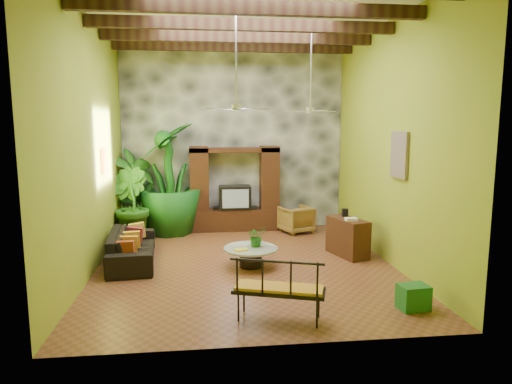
{
  "coord_description": "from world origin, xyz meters",
  "views": [
    {
      "loc": [
        -0.84,
        -9.1,
        2.91
      ],
      "look_at": [
        0.24,
        0.2,
        1.49
      ],
      "focal_mm": 32.0,
      "sensor_mm": 36.0,
      "label": 1
    }
  ],
  "objects": [
    {
      "name": "green_bin",
      "position": [
        2.42,
        -2.58,
        0.2
      ],
      "size": [
        0.48,
        0.38,
        0.39
      ],
      "primitive_type": "cube",
      "rotation": [
        0.0,
        0.0,
        0.11
      ],
      "color": "#1B682F",
      "rests_on": "ground"
    },
    {
      "name": "yellow_tray",
      "position": [
        -0.12,
        -0.32,
        0.41
      ],
      "size": [
        0.29,
        0.23,
        0.03
      ],
      "primitive_type": "cube",
      "rotation": [
        0.0,
        0.0,
        0.21
      ],
      "color": "yellow",
      "rests_on": "coffee_table"
    },
    {
      "name": "wicker_armchair",
      "position": [
        1.62,
        2.69,
        0.36
      ],
      "size": [
        1.0,
        1.01,
        0.71
      ],
      "primitive_type": "imported",
      "rotation": [
        0.0,
        0.0,
        3.52
      ],
      "color": "brown",
      "rests_on": "ground"
    },
    {
      "name": "tall_plant_c",
      "position": [
        -1.75,
        2.97,
        1.46
      ],
      "size": [
        1.64,
        1.64,
        2.93
      ],
      "primitive_type": "imported",
      "rotation": [
        0.0,
        0.0,
        4.71
      ],
      "color": "#185D1C",
      "rests_on": "ground"
    },
    {
      "name": "left_wall",
      "position": [
        -3.0,
        0.0,
        2.5
      ],
      "size": [
        0.02,
        7.0,
        5.0
      ],
      "primitive_type": "cube",
      "color": "#87A224",
      "rests_on": "ground"
    },
    {
      "name": "stone_accent_wall",
      "position": [
        0.0,
        3.44,
        2.5
      ],
      "size": [
        5.98,
        0.1,
        4.98
      ],
      "primitive_type": "cube",
      "color": "#393B41",
      "rests_on": "ground"
    },
    {
      "name": "iron_bench",
      "position": [
        0.25,
        -2.79,
        0.55
      ],
      "size": [
        1.43,
        0.91,
        0.57
      ],
      "rotation": [
        0.0,
        0.0,
        -0.32
      ],
      "color": "black",
      "rests_on": "ground"
    },
    {
      "name": "entertainment_center",
      "position": [
        0.0,
        3.14,
        0.97
      ],
      "size": [
        2.4,
        0.55,
        2.3
      ],
      "color": "black",
      "rests_on": "ground"
    },
    {
      "name": "ceiling_fan_front",
      "position": [
        -0.2,
        -0.4,
        3.4
      ],
      "size": [
        1.28,
        1.28,
        1.86
      ],
      "color": "#B9B9BE",
      "rests_on": "ceiling"
    },
    {
      "name": "ceiling",
      "position": [
        0.0,
        0.0,
        5.0
      ],
      "size": [
        6.0,
        7.0,
        0.02
      ],
      "primitive_type": "cube",
      "color": "silver",
      "rests_on": "back_wall"
    },
    {
      "name": "tall_plant_b",
      "position": [
        -2.65,
        2.2,
        0.93
      ],
      "size": [
        1.29,
        1.3,
        1.85
      ],
      "primitive_type": "imported",
      "rotation": [
        0.0,
        0.0,
        2.32
      ],
      "color": "#28661A",
      "rests_on": "ground"
    },
    {
      "name": "wall_art_mask",
      "position": [
        -2.96,
        1.0,
        2.1
      ],
      "size": [
        0.06,
        0.32,
        0.55
      ],
      "primitive_type": "cube",
      "color": "yellow",
      "rests_on": "left_wall"
    },
    {
      "name": "tall_plant_a",
      "position": [
        -2.6,
        2.9,
        1.14
      ],
      "size": [
        1.39,
        1.44,
        2.28
      ],
      "primitive_type": "imported",
      "rotation": [
        0.0,
        0.0,
        0.87
      ],
      "color": "#205A17",
      "rests_on": "ground"
    },
    {
      "name": "ceiling_fan_back",
      "position": [
        1.6,
        1.2,
        3.4
      ],
      "size": [
        1.28,
        1.28,
        1.86
      ],
      "color": "#B9B9BE",
      "rests_on": "ceiling"
    },
    {
      "name": "sofa",
      "position": [
        -2.35,
        0.42,
        0.33
      ],
      "size": [
        1.1,
        2.36,
        0.67
      ],
      "primitive_type": "imported",
      "rotation": [
        0.0,
        0.0,
        1.66
      ],
      "color": "black",
      "rests_on": "ground"
    },
    {
      "name": "wall_art_painting",
      "position": [
        2.96,
        -0.6,
        2.3
      ],
      "size": [
        0.06,
        0.7,
        0.9
      ],
      "primitive_type": "cube",
      "color": "#244C86",
      "rests_on": "right_wall"
    },
    {
      "name": "centerpiece_plant",
      "position": [
        0.22,
        -0.04,
        0.62
      ],
      "size": [
        0.48,
        0.44,
        0.43
      ],
      "primitive_type": "imported",
      "rotation": [
        0.0,
        0.0,
        0.33
      ],
      "color": "#1E5D18",
      "rests_on": "coffee_table"
    },
    {
      "name": "coffee_table",
      "position": [
        0.09,
        -0.13,
        0.26
      ],
      "size": [
        1.11,
        1.11,
        0.4
      ],
      "rotation": [
        0.0,
        0.0,
        0.27
      ],
      "color": "black",
      "rests_on": "ground"
    },
    {
      "name": "right_wall",
      "position": [
        3.0,
        0.0,
        2.5
      ],
      "size": [
        0.02,
        7.0,
        5.0
      ],
      "primitive_type": "cube",
      "color": "#87A224",
      "rests_on": "ground"
    },
    {
      "name": "ground",
      "position": [
        0.0,
        0.0,
        0.0
      ],
      "size": [
        7.0,
        7.0,
        0.0
      ],
      "primitive_type": "plane",
      "color": "brown",
      "rests_on": "ground"
    },
    {
      "name": "side_console",
      "position": [
        2.31,
        0.41,
        0.42
      ],
      "size": [
        0.76,
        1.13,
        0.83
      ],
      "primitive_type": "cube",
      "rotation": [
        0.0,
        0.0,
        0.31
      ],
      "color": "#3B1E12",
      "rests_on": "ground"
    },
    {
      "name": "back_wall",
      "position": [
        0.0,
        3.5,
        2.5
      ],
      "size": [
        6.0,
        0.02,
        5.0
      ],
      "primitive_type": "cube",
      "color": "#87A224",
      "rests_on": "ground"
    },
    {
      "name": "ceiling_beams",
      "position": [
        0.0,
        0.0,
        4.78
      ],
      "size": [
        5.95,
        5.36,
        0.22
      ],
      "color": "#32200F",
      "rests_on": "ceiling"
    }
  ]
}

